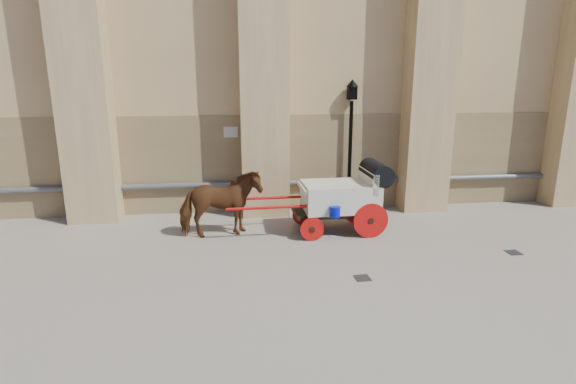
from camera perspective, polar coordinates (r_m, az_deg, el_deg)
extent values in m
plane|color=slate|center=(10.69, 3.96, -8.25)|extent=(90.00, 90.00, 0.00)
cube|color=#8A7650|center=(14.61, 8.75, 3.95)|extent=(44.00, 0.35, 3.00)
cylinder|color=#59595B|center=(14.47, 8.94, 1.42)|extent=(42.00, 0.18, 0.18)
cube|color=beige|center=(13.75, -7.30, 7.56)|extent=(0.42, 0.04, 0.32)
imported|color=#5B2F1B|center=(11.86, -8.57, -1.54)|extent=(2.23, 1.29, 1.77)
cube|color=black|center=(12.29, 6.07, -2.42)|extent=(2.31, 1.09, 0.12)
cube|color=beige|center=(12.20, 6.60, -0.52)|extent=(2.01, 1.35, 0.73)
cube|color=beige|center=(12.32, 10.16, 1.48)|extent=(0.19, 1.30, 0.57)
cube|color=beige|center=(11.94, 2.53, 0.52)|extent=(0.39, 1.15, 0.10)
cylinder|color=black|center=(12.35, 11.12, 2.45)|extent=(0.61, 1.31, 0.58)
cylinder|color=red|center=(11.95, 10.46, -3.60)|extent=(0.94, 0.08, 0.94)
cylinder|color=red|center=(13.12, 8.68, -1.89)|extent=(0.94, 0.08, 0.94)
cylinder|color=red|center=(11.60, 3.08, -4.73)|extent=(0.63, 0.08, 0.62)
cylinder|color=red|center=(12.81, 1.95, -2.86)|extent=(0.63, 0.08, 0.62)
cylinder|color=red|center=(11.45, -1.65, -1.97)|extent=(2.50, 0.13, 0.07)
cylinder|color=red|center=(12.35, -2.16, -0.75)|extent=(2.50, 0.13, 0.07)
cylinder|color=#030DC4|center=(11.50, 5.99, -2.51)|extent=(0.27, 0.27, 0.27)
cylinder|color=black|center=(14.14, 7.86, 4.48)|extent=(0.11, 0.11, 3.41)
cone|color=black|center=(14.48, 7.65, -1.51)|extent=(0.34, 0.34, 0.34)
cube|color=black|center=(13.94, 8.14, 12.36)|extent=(0.27, 0.27, 0.40)
cone|color=black|center=(13.94, 8.18, 13.53)|extent=(0.38, 0.38, 0.23)
cube|color=black|center=(9.75, 9.43, -10.72)|extent=(0.34, 0.34, 0.01)
cube|color=black|center=(12.20, 26.72, -6.88)|extent=(0.33, 0.33, 0.01)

